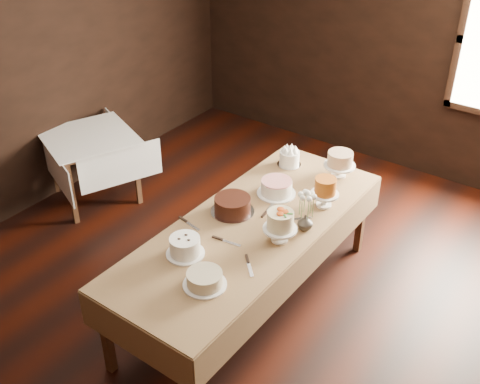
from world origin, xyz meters
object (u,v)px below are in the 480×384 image
at_px(cake_server_c, 270,207).
at_px(cake_server_d, 302,218).
at_px(cake_server_e, 193,226).
at_px(flower_vase, 305,222).
at_px(cake_speckled, 339,165).
at_px(side_table, 90,143).
at_px(cake_server_b, 250,270).
at_px(display_table, 250,232).
at_px(cake_server_a, 232,243).
at_px(cake_cream, 205,280).
at_px(cake_flowers, 280,228).
at_px(cake_caramel, 325,194).
at_px(cake_chocolate, 232,206).
at_px(cake_meringue, 289,159).
at_px(cake_swirl, 185,247).
at_px(cake_lattice, 276,188).

bearing_deg(cake_server_c, cake_server_d, -96.66).
height_order(cake_server_e, flower_vase, flower_vase).
relative_size(cake_speckled, cake_server_d, 1.27).
height_order(side_table, cake_server_b, cake_server_b).
distance_m(display_table, cake_server_a, 0.27).
relative_size(cake_cream, cake_server_e, 1.34).
distance_m(cake_cream, cake_server_d, 1.07).
relative_size(display_table, cake_flowers, 9.28).
relative_size(cake_caramel, cake_server_d, 1.11).
relative_size(cake_cream, flower_vase, 2.63).
relative_size(side_table, cake_chocolate, 3.16).
bearing_deg(cake_cream, cake_server_a, 104.99).
height_order(cake_flowers, cake_server_d, cake_flowers).
relative_size(cake_server_d, flower_vase, 1.96).
height_order(cake_speckled, cake_chocolate, cake_speckled).
height_order(cake_server_b, cake_server_e, same).
relative_size(cake_chocolate, cake_server_c, 1.50).
relative_size(cake_meringue, cake_server_c, 0.90).
height_order(cake_speckled, cake_server_b, cake_speckled).
bearing_deg(cake_server_c, cake_speckled, -25.08).
bearing_deg(flower_vase, cake_speckled, 100.80).
height_order(cake_chocolate, flower_vase, cake_chocolate).
bearing_deg(cake_server_e, display_table, 48.24).
distance_m(cake_flowers, flower_vase, 0.25).
distance_m(side_table, cake_server_d, 2.55).
bearing_deg(cake_caramel, cake_chocolate, -136.70).
xyz_separation_m(cake_speckled, cake_swirl, (-0.37, -1.63, -0.04)).
height_order(cake_lattice, cake_cream, cake_lattice).
bearing_deg(cake_caramel, cake_cream, -97.68).
xyz_separation_m(cake_flowers, cake_server_b, (0.02, -0.41, -0.11)).
bearing_deg(side_table, cake_lattice, 3.07).
bearing_deg(cake_flowers, side_table, 170.92).
distance_m(cake_server_c, cake_server_e, 0.66).
xyz_separation_m(side_table, cake_chocolate, (2.05, -0.32, 0.21)).
xyz_separation_m(display_table, cake_meringue, (-0.25, 0.97, 0.12)).
height_order(cake_cream, flower_vase, flower_vase).
relative_size(cake_server_b, cake_server_c, 1.00).
height_order(cake_speckled, cake_cream, cake_speckled).
bearing_deg(cake_lattice, display_table, -80.28).
distance_m(cake_lattice, cake_server_c, 0.22).
xyz_separation_m(cake_server_b, cake_server_e, (-0.66, 0.17, 0.00)).
relative_size(cake_speckled, cake_caramel, 1.15).
bearing_deg(cake_server_a, cake_cream, -82.90).
bearing_deg(flower_vase, cake_caramel, 96.11).
height_order(cake_caramel, cake_server_e, cake_caramel).
bearing_deg(cake_server_c, cake_chocolate, 129.37).
bearing_deg(cake_server_d, cake_speckled, 49.91).
bearing_deg(cake_server_e, cake_server_c, 70.20).
bearing_deg(cake_cream, cake_chocolate, 114.30).
height_order(cake_speckled, cake_server_d, cake_speckled).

